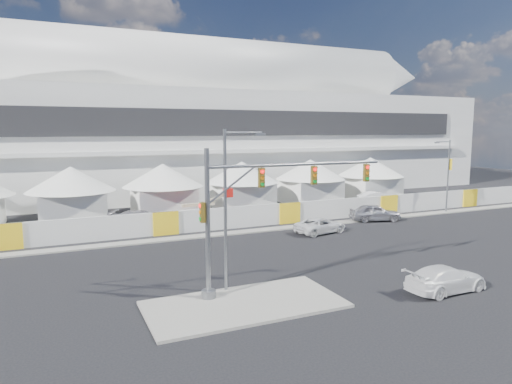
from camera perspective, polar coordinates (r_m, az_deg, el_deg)
name	(u,v)px	position (r m, az deg, el deg)	size (l,w,h in m)	color
ground	(314,274)	(29.16, 7.32, -10.12)	(160.00, 160.00, 0.00)	black
median_island	(245,304)	(24.02, -1.45, -13.85)	(10.00, 5.00, 0.15)	gray
far_curb	(415,215)	(50.80, 19.31, -2.72)	(80.00, 1.20, 0.12)	gray
stadium	(220,126)	(69.16, -4.53, 8.18)	(80.00, 24.80, 21.98)	silver
tent_row	(204,183)	(50.28, -6.53, 1.12)	(53.40, 8.40, 5.40)	white
hoarding_fence	(289,213)	(44.04, 4.16, -2.62)	(70.00, 0.25, 2.00)	silver
scaffold_tower	(434,147)	(85.06, 21.37, 5.27)	(4.40, 4.40, 12.00)	#595B60
sedan_silver	(375,213)	(46.49, 14.66, -2.50)	(4.93, 1.98, 1.68)	#AFAEB3
pickup_curb	(320,225)	(40.20, 8.06, -4.16)	(4.82, 2.22, 1.34)	silver
pickup_near	(446,279)	(27.84, 22.63, -9.98)	(4.98, 2.02, 1.45)	white
lot_car_a	(377,198)	(56.63, 14.87, -0.76)	(4.73, 1.65, 1.56)	silver
lot_car_b	(436,197)	(61.12, 21.55, -0.57)	(3.71, 1.49, 1.27)	black
lot_car_c	(141,220)	(42.82, -14.13, -3.38)	(5.65, 2.30, 1.64)	silver
traffic_mast	(248,212)	(24.40, -1.00, -2.57)	(11.12, 0.76, 7.86)	gray
streetlight_median	(229,199)	(24.67, -3.37, -0.89)	(2.44, 0.25, 8.83)	gray
streetlight_curb	(447,171)	(53.14, 22.78, 2.46)	(2.33, 0.52, 7.86)	slate
boom_lift	(194,214)	(44.50, -7.72, -2.76)	(6.23, 1.61, 3.15)	red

